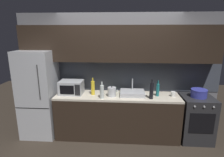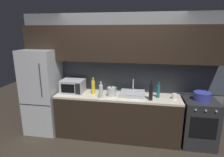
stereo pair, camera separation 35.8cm
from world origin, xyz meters
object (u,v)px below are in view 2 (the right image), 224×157
object	(u,v)px
wine_bottle_yellow	(93,87)
mug_green	(115,90)
oven_range	(198,122)
wine_bottle_clear	(101,91)
cooking_pot	(202,96)
mug_white	(174,96)
refrigerator	(43,91)
kettle	(111,92)
wine_bottle_teal	(158,91)
microwave	(73,86)
wine_bottle_dark	(151,92)

from	to	relation	value
wine_bottle_yellow	mug_green	distance (m)	0.47
oven_range	wine_bottle_clear	xyz separation A→B (m)	(-1.85, -0.21, 0.58)
wine_bottle_yellow	cooking_pot	size ratio (longest dim) A/B	1.14
mug_white	refrigerator	bearing A→B (deg)	179.84
mug_green	cooking_pot	bearing A→B (deg)	-6.99
oven_range	mug_green	distance (m)	1.73
kettle	cooking_pot	bearing A→B (deg)	2.43
mug_green	wine_bottle_teal	bearing A→B (deg)	-12.76
wine_bottle_clear	refrigerator	bearing A→B (deg)	170.88
refrigerator	mug_white	bearing A→B (deg)	-0.16
microwave	cooking_pot	distance (m)	2.50
microwave	wine_bottle_yellow	bearing A→B (deg)	-2.15
microwave	wine_bottle_yellow	xyz separation A→B (m)	(0.44, -0.02, 0.01)
cooking_pot	refrigerator	bearing A→B (deg)	-180.00
mug_green	cooking_pot	world-z (taller)	cooking_pot
kettle	oven_range	bearing A→B (deg)	2.39
wine_bottle_clear	wine_bottle_teal	size ratio (longest dim) A/B	1.04
wine_bottle_teal	wine_bottle_dark	bearing A→B (deg)	-131.60
oven_range	mug_green	world-z (taller)	mug_green
microwave	kettle	size ratio (longest dim) A/B	2.26
cooking_pot	wine_bottle_teal	bearing A→B (deg)	179.53
microwave	wine_bottle_clear	world-z (taller)	wine_bottle_clear
wine_bottle_yellow	mug_white	bearing A→B (deg)	-0.33
wine_bottle_clear	wine_bottle_yellow	world-z (taller)	wine_bottle_yellow
wine_bottle_yellow	wine_bottle_teal	xyz separation A→B (m)	(1.28, 0.00, -0.01)
wine_bottle_teal	wine_bottle_yellow	bearing A→B (deg)	-179.79
oven_range	wine_bottle_teal	distance (m)	0.97
wine_bottle_teal	mug_white	world-z (taller)	wine_bottle_teal
microwave	cooking_pot	size ratio (longest dim) A/B	1.53
microwave	mug_green	bearing A→B (deg)	12.18
refrigerator	cooking_pot	bearing A→B (deg)	0.00
mug_white	kettle	bearing A→B (deg)	-176.94
oven_range	wine_bottle_dark	size ratio (longest dim) A/B	2.42
refrigerator	mug_green	bearing A→B (deg)	7.52
refrigerator	wine_bottle_dark	size ratio (longest dim) A/B	4.77
kettle	wine_bottle_teal	world-z (taller)	wine_bottle_teal
kettle	wine_bottle_teal	bearing A→B (deg)	4.97
refrigerator	kettle	world-z (taller)	refrigerator
wine_bottle_teal	mug_green	xyz separation A→B (m)	(-0.87, 0.20, -0.08)
wine_bottle_dark	mug_white	world-z (taller)	wine_bottle_dark
mug_green	mug_white	size ratio (longest dim) A/B	1.05
oven_range	wine_bottle_yellow	size ratio (longest dim) A/B	2.62
cooking_pot	wine_bottle_dark	bearing A→B (deg)	-170.53
wine_bottle_yellow	refrigerator	bearing A→B (deg)	-179.90
microwave	wine_bottle_teal	world-z (taller)	wine_bottle_teal
wine_bottle_clear	mug_white	world-z (taller)	wine_bottle_clear
kettle	wine_bottle_clear	distance (m)	0.23
wine_bottle_teal	cooking_pot	world-z (taller)	wine_bottle_teal
oven_range	mug_green	bearing A→B (deg)	172.94
mug_green	microwave	bearing A→B (deg)	-167.82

